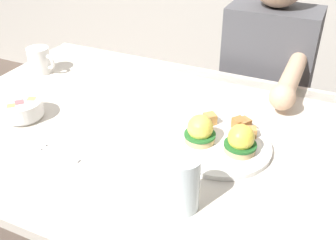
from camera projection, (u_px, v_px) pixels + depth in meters
name	position (u px, v px, depth m)	size (l,w,h in m)	color
dining_table	(137.00, 153.00, 1.20)	(1.20, 0.90, 0.74)	silver
eggs_benedict_plate	(221.00, 140.00, 1.03)	(0.27, 0.27, 0.09)	white
fruit_bowl	(23.00, 109.00, 1.16)	(0.12, 0.12, 0.06)	white
coffee_mug	(40.00, 60.00, 1.42)	(0.11, 0.08, 0.09)	white
fork	(53.00, 151.00, 1.02)	(0.16, 0.03, 0.00)	silver
water_glass_near	(183.00, 186.00, 0.83)	(0.07, 0.07, 0.13)	silver
diner_person	(265.00, 84.00, 1.56)	(0.34, 0.54, 1.14)	#33333D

